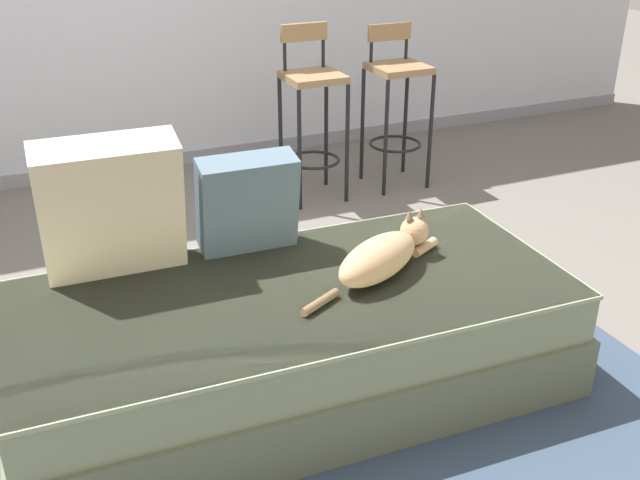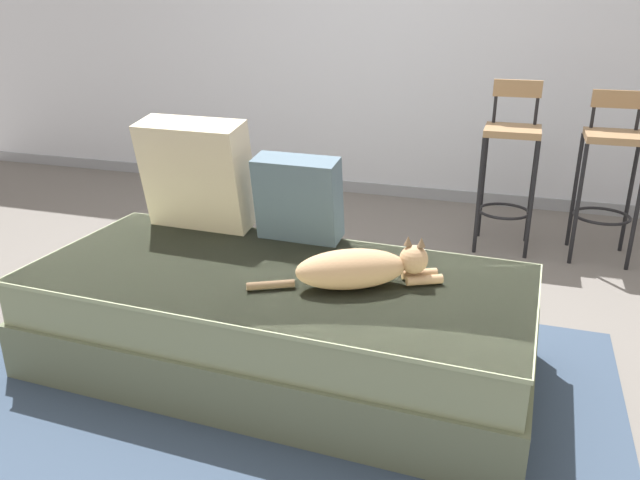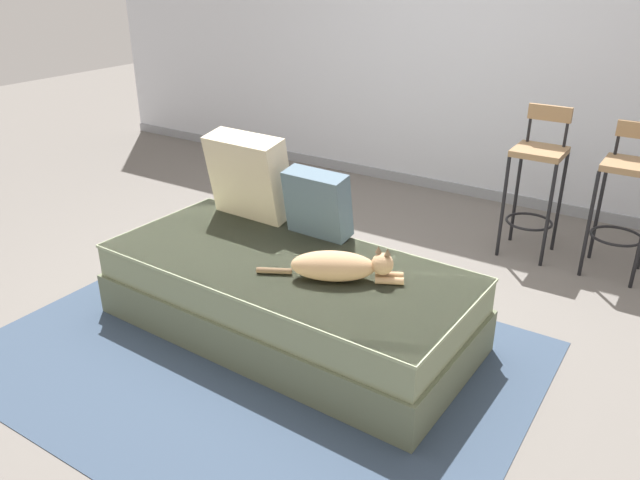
{
  "view_description": "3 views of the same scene",
  "coord_description": "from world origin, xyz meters",
  "px_view_note": "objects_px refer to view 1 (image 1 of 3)",
  "views": [
    {
      "loc": [
        -0.85,
        -2.56,
        1.75
      ],
      "look_at": [
        0.15,
        -0.3,
        0.55
      ],
      "focal_mm": 42.0,
      "sensor_mm": 36.0,
      "label": 1
    },
    {
      "loc": [
        0.87,
        -2.51,
        1.43
      ],
      "look_at": [
        0.15,
        -0.3,
        0.55
      ],
      "focal_mm": 35.0,
      "sensor_mm": 36.0,
      "label": 2
    },
    {
      "loc": [
        1.75,
        -2.78,
        1.9
      ],
      "look_at": [
        0.15,
        -0.3,
        0.55
      ],
      "focal_mm": 35.0,
      "sensor_mm": 36.0,
      "label": 3
    }
  ],
  "objects_px": {
    "throw_pillow_corner": "(111,206)",
    "bar_stool_near_window": "(312,103)",
    "throw_pillow_middle": "(247,203)",
    "bar_stool_by_doorway": "(396,93)",
    "cat": "(383,255)",
    "couch": "(294,339)"
  },
  "relations": [
    {
      "from": "throw_pillow_corner",
      "to": "cat",
      "type": "distance_m",
      "value": 1.0
    },
    {
      "from": "couch",
      "to": "throw_pillow_middle",
      "type": "relative_size",
      "value": 5.24
    },
    {
      "from": "bar_stool_by_doorway",
      "to": "throw_pillow_corner",
      "type": "bearing_deg",
      "value": -144.82
    },
    {
      "from": "couch",
      "to": "bar_stool_near_window",
      "type": "bearing_deg",
      "value": 64.72
    },
    {
      "from": "throw_pillow_middle",
      "to": "bar_stool_by_doorway",
      "type": "relative_size",
      "value": 0.4
    },
    {
      "from": "throw_pillow_corner",
      "to": "couch",
      "type": "bearing_deg",
      "value": -35.28
    },
    {
      "from": "cat",
      "to": "bar_stool_by_doorway",
      "type": "xyz_separation_m",
      "value": [
        1.03,
        1.76,
        0.07
      ]
    },
    {
      "from": "throw_pillow_middle",
      "to": "bar_stool_by_doorway",
      "type": "xyz_separation_m",
      "value": [
        1.41,
        1.37,
        -0.05
      ]
    },
    {
      "from": "couch",
      "to": "bar_stool_by_doorway",
      "type": "xyz_separation_m",
      "value": [
        1.37,
        1.73,
        0.36
      ]
    },
    {
      "from": "couch",
      "to": "throw_pillow_middle",
      "type": "xyz_separation_m",
      "value": [
        -0.04,
        0.37,
        0.41
      ]
    },
    {
      "from": "cat",
      "to": "throw_pillow_corner",
      "type": "bearing_deg",
      "value": 155.14
    },
    {
      "from": "throw_pillow_corner",
      "to": "bar_stool_near_window",
      "type": "relative_size",
      "value": 0.52
    },
    {
      "from": "throw_pillow_middle",
      "to": "bar_stool_by_doorway",
      "type": "distance_m",
      "value": 1.97
    },
    {
      "from": "throw_pillow_middle",
      "to": "bar_stool_near_window",
      "type": "height_order",
      "value": "bar_stool_near_window"
    },
    {
      "from": "bar_stool_near_window",
      "to": "bar_stool_by_doorway",
      "type": "height_order",
      "value": "bar_stool_near_window"
    },
    {
      "from": "throw_pillow_corner",
      "to": "throw_pillow_middle",
      "type": "distance_m",
      "value": 0.51
    },
    {
      "from": "couch",
      "to": "cat",
      "type": "bearing_deg",
      "value": -4.55
    },
    {
      "from": "throw_pillow_corner",
      "to": "bar_stool_near_window",
      "type": "xyz_separation_m",
      "value": [
        1.36,
        1.35,
        -0.11
      ]
    },
    {
      "from": "throw_pillow_middle",
      "to": "cat",
      "type": "height_order",
      "value": "throw_pillow_middle"
    },
    {
      "from": "throw_pillow_corner",
      "to": "throw_pillow_middle",
      "type": "bearing_deg",
      "value": -2.0
    },
    {
      "from": "throw_pillow_corner",
      "to": "bar_stool_near_window",
      "type": "bearing_deg",
      "value": 44.78
    },
    {
      "from": "throw_pillow_middle",
      "to": "cat",
      "type": "bearing_deg",
      "value": -45.79
    }
  ]
}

